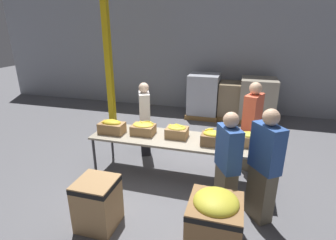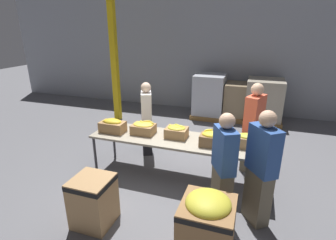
{
  "view_description": "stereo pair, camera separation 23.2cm",
  "coord_description": "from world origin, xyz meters",
  "px_view_note": "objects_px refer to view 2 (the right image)",
  "views": [
    {
      "loc": [
        1.01,
        -4.27,
        2.76
      ],
      "look_at": [
        -0.24,
        0.15,
        1.09
      ],
      "focal_mm": 28.0,
      "sensor_mm": 36.0,
      "label": 1
    },
    {
      "loc": [
        1.23,
        -4.2,
        2.76
      ],
      "look_at": [
        -0.24,
        0.15,
        1.09
      ],
      "focal_mm": 28.0,
      "sensor_mm": 36.0,
      "label": 2
    }
  ],
  "objects_px": {
    "sorting_table": "(178,141)",
    "banana_box_3": "(212,139)",
    "pallet_stack_0": "(264,101)",
    "volunteer_1": "(261,170)",
    "pallet_stack_1": "(209,97)",
    "donation_bin_0": "(93,199)",
    "donation_bin_1": "(207,223)",
    "banana_box_1": "(143,128)",
    "banana_box_0": "(113,126)",
    "banana_box_4": "(249,141)",
    "volunteer_2": "(253,128)",
    "pallet_stack_2": "(240,102)",
    "volunteer_3": "(223,168)",
    "support_pillar": "(114,53)",
    "volunteer_0": "(147,119)",
    "banana_box_2": "(177,131)"
  },
  "relations": [
    {
      "from": "banana_box_2",
      "to": "volunteer_1",
      "type": "height_order",
      "value": "volunteer_1"
    },
    {
      "from": "banana_box_0",
      "to": "banana_box_2",
      "type": "bearing_deg",
      "value": 6.58
    },
    {
      "from": "banana_box_4",
      "to": "volunteer_2",
      "type": "bearing_deg",
      "value": 86.95
    },
    {
      "from": "volunteer_1",
      "to": "support_pillar",
      "type": "bearing_deg",
      "value": 14.82
    },
    {
      "from": "banana_box_0",
      "to": "banana_box_3",
      "type": "bearing_deg",
      "value": -0.27
    },
    {
      "from": "banana_box_3",
      "to": "sorting_table",
      "type": "bearing_deg",
      "value": 171.41
    },
    {
      "from": "banana_box_1",
      "to": "volunteer_3",
      "type": "relative_size",
      "value": 0.26
    },
    {
      "from": "sorting_table",
      "to": "pallet_stack_2",
      "type": "xyz_separation_m",
      "value": [
        0.84,
        3.85,
        -0.22
      ]
    },
    {
      "from": "donation_bin_0",
      "to": "pallet_stack_1",
      "type": "height_order",
      "value": "pallet_stack_1"
    },
    {
      "from": "volunteer_0",
      "to": "pallet_stack_0",
      "type": "relative_size",
      "value": 1.27
    },
    {
      "from": "sorting_table",
      "to": "donation_bin_1",
      "type": "xyz_separation_m",
      "value": [
        0.85,
        -1.56,
        -0.32
      ]
    },
    {
      "from": "banana_box_1",
      "to": "pallet_stack_1",
      "type": "height_order",
      "value": "pallet_stack_1"
    },
    {
      "from": "volunteer_1",
      "to": "pallet_stack_1",
      "type": "height_order",
      "value": "volunteer_1"
    },
    {
      "from": "banana_box_1",
      "to": "donation_bin_1",
      "type": "bearing_deg",
      "value": -45.81
    },
    {
      "from": "volunteer_1",
      "to": "banana_box_4",
      "type": "bearing_deg",
      "value": -22.2
    },
    {
      "from": "volunteer_2",
      "to": "sorting_table",
      "type": "bearing_deg",
      "value": -37.12
    },
    {
      "from": "banana_box_3",
      "to": "pallet_stack_0",
      "type": "bearing_deg",
      "value": 77.19
    },
    {
      "from": "banana_box_3",
      "to": "pallet_stack_0",
      "type": "distance_m",
      "value": 4.02
    },
    {
      "from": "volunteer_1",
      "to": "volunteer_2",
      "type": "bearing_deg",
      "value": -30.43
    },
    {
      "from": "donation_bin_0",
      "to": "banana_box_1",
      "type": "bearing_deg",
      "value": 86.0
    },
    {
      "from": "banana_box_4",
      "to": "volunteer_3",
      "type": "bearing_deg",
      "value": -110.72
    },
    {
      "from": "donation_bin_0",
      "to": "donation_bin_1",
      "type": "bearing_deg",
      "value": -0.0
    },
    {
      "from": "volunteer_1",
      "to": "pallet_stack_0",
      "type": "distance_m",
      "value": 4.56
    },
    {
      "from": "banana_box_0",
      "to": "donation_bin_1",
      "type": "relative_size",
      "value": 0.56
    },
    {
      "from": "support_pillar",
      "to": "banana_box_1",
      "type": "bearing_deg",
      "value": -52.06
    },
    {
      "from": "banana_box_3",
      "to": "volunteer_3",
      "type": "distance_m",
      "value": 0.77
    },
    {
      "from": "sorting_table",
      "to": "banana_box_3",
      "type": "bearing_deg",
      "value": -8.59
    },
    {
      "from": "volunteer_3",
      "to": "donation_bin_0",
      "type": "height_order",
      "value": "volunteer_3"
    },
    {
      "from": "banana_box_0",
      "to": "banana_box_1",
      "type": "height_order",
      "value": "banana_box_0"
    },
    {
      "from": "banana_box_2",
      "to": "pallet_stack_2",
      "type": "distance_m",
      "value": 3.91
    },
    {
      "from": "volunteer_3",
      "to": "donation_bin_0",
      "type": "xyz_separation_m",
      "value": [
        -1.72,
        -0.76,
        -0.42
      ]
    },
    {
      "from": "banana_box_1",
      "to": "pallet_stack_1",
      "type": "distance_m",
      "value": 3.76
    },
    {
      "from": "donation_bin_1",
      "to": "support_pillar",
      "type": "height_order",
      "value": "support_pillar"
    },
    {
      "from": "banana_box_2",
      "to": "volunteer_0",
      "type": "xyz_separation_m",
      "value": [
        -0.91,
        0.74,
        -0.12
      ]
    },
    {
      "from": "banana_box_3",
      "to": "pallet_stack_0",
      "type": "height_order",
      "value": "pallet_stack_0"
    },
    {
      "from": "banana_box_3",
      "to": "banana_box_1",
      "type": "bearing_deg",
      "value": 174.77
    },
    {
      "from": "volunteer_1",
      "to": "banana_box_1",
      "type": "bearing_deg",
      "value": 33.96
    },
    {
      "from": "banana_box_1",
      "to": "volunteer_1",
      "type": "bearing_deg",
      "value": -19.89
    },
    {
      "from": "donation_bin_0",
      "to": "donation_bin_1",
      "type": "height_order",
      "value": "donation_bin_1"
    },
    {
      "from": "banana_box_2",
      "to": "pallet_stack_1",
      "type": "xyz_separation_m",
      "value": [
        -0.05,
        3.67,
        -0.27
      ]
    },
    {
      "from": "pallet_stack_1",
      "to": "banana_box_2",
      "type": "bearing_deg",
      "value": -89.29
    },
    {
      "from": "volunteer_3",
      "to": "donation_bin_1",
      "type": "relative_size",
      "value": 1.94
    },
    {
      "from": "banana_box_2",
      "to": "donation_bin_0",
      "type": "relative_size",
      "value": 0.53
    },
    {
      "from": "banana_box_0",
      "to": "banana_box_1",
      "type": "relative_size",
      "value": 1.12
    },
    {
      "from": "pallet_stack_1",
      "to": "pallet_stack_2",
      "type": "bearing_deg",
      "value": 7.32
    },
    {
      "from": "volunteer_0",
      "to": "banana_box_3",
      "type": "bearing_deg",
      "value": 37.33
    },
    {
      "from": "volunteer_1",
      "to": "pallet_stack_1",
      "type": "bearing_deg",
      "value": -17.34
    },
    {
      "from": "volunteer_1",
      "to": "pallet_stack_1",
      "type": "distance_m",
      "value": 4.73
    },
    {
      "from": "banana_box_0",
      "to": "banana_box_4",
      "type": "distance_m",
      "value": 2.53
    },
    {
      "from": "volunteer_1",
      "to": "volunteer_2",
      "type": "relative_size",
      "value": 0.98
    }
  ]
}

